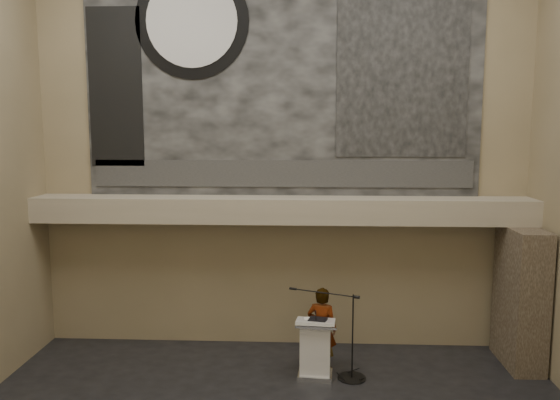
{
  "coord_description": "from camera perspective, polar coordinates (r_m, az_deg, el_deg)",
  "views": [
    {
      "loc": [
        0.49,
        -7.23,
        4.59
      ],
      "look_at": [
        0.0,
        3.2,
        3.2
      ],
      "focal_mm": 35.0,
      "sensor_mm": 36.0,
      "label": 1
    }
  ],
  "objects": [
    {
      "name": "wall_back",
      "position": [
        11.24,
        0.19,
        5.85
      ],
      "size": [
        10.0,
        0.02,
        8.5
      ],
      "primitive_type": "cube",
      "color": "#7C6D4E",
      "rests_on": "floor"
    },
    {
      "name": "wall_front",
      "position": [
        3.28,
        -5.91,
        1.62
      ],
      "size": [
        10.0,
        0.02,
        8.5
      ],
      "primitive_type": "cube",
      "color": "#7C6D4E",
      "rests_on": "floor"
    },
    {
      "name": "soffit",
      "position": [
        10.96,
        0.1,
        -1.02
      ],
      "size": [
        10.0,
        0.8,
        0.5
      ],
      "primitive_type": "cube",
      "color": "gray",
      "rests_on": "wall_back"
    },
    {
      "name": "sprinkler_left",
      "position": [
        11.15,
        -8.17,
        -2.41
      ],
      "size": [
        0.04,
        0.04,
        0.06
      ],
      "primitive_type": "cylinder",
      "color": "#B2893D",
      "rests_on": "soffit"
    },
    {
      "name": "sprinkler_right",
      "position": [
        11.04,
        10.0,
        -2.55
      ],
      "size": [
        0.04,
        0.04,
        0.06
      ],
      "primitive_type": "cylinder",
      "color": "#B2893D",
      "rests_on": "soffit"
    },
    {
      "name": "banner",
      "position": [
        11.26,
        0.19,
        13.24
      ],
      "size": [
        8.0,
        0.05,
        5.0
      ],
      "primitive_type": "cube",
      "color": "black",
      "rests_on": "wall_back"
    },
    {
      "name": "banner_text_strip",
      "position": [
        11.21,
        0.18,
        2.77
      ],
      "size": [
        7.76,
        0.02,
        0.55
      ],
      "primitive_type": "cube",
      "color": "#2B2B2B",
      "rests_on": "banner"
    },
    {
      "name": "banner_clock_rim",
      "position": [
        11.59,
        -9.21,
        17.98
      ],
      "size": [
        2.3,
        0.02,
        2.3
      ],
      "primitive_type": "cylinder",
      "rotation": [
        1.57,
        0.0,
        0.0
      ],
      "color": "black",
      "rests_on": "banner"
    },
    {
      "name": "banner_clock_face",
      "position": [
        11.57,
        -9.23,
        18.0
      ],
      "size": [
        1.84,
        0.02,
        1.84
      ],
      "primitive_type": "cylinder",
      "rotation": [
        1.57,
        0.0,
        0.0
      ],
      "color": "silver",
      "rests_on": "banner"
    },
    {
      "name": "banner_building_print",
      "position": [
        11.39,
        12.69,
        13.5
      ],
      "size": [
        2.6,
        0.02,
        3.6
      ],
      "primitive_type": "cube",
      "color": "black",
      "rests_on": "banner"
    },
    {
      "name": "banner_brick_print",
      "position": [
        11.85,
        -16.82,
        11.19
      ],
      "size": [
        1.1,
        0.02,
        3.2
      ],
      "primitive_type": "cube",
      "color": "black",
      "rests_on": "banner"
    },
    {
      "name": "stone_pier",
      "position": [
        11.64,
        23.83,
        -9.24
      ],
      "size": [
        0.6,
        1.4,
        2.7
      ],
      "primitive_type": "cube",
      "color": "#3E3226",
      "rests_on": "floor"
    },
    {
      "name": "lectern",
      "position": [
        10.43,
        3.72,
        -15.19
      ],
      "size": [
        0.74,
        0.56,
        1.13
      ],
      "rotation": [
        0.0,
        0.0,
        -0.09
      ],
      "color": "silver",
      "rests_on": "floor"
    },
    {
      "name": "binder",
      "position": [
        10.18,
        3.96,
        -12.37
      ],
      "size": [
        0.37,
        0.33,
        0.04
      ],
      "primitive_type": "cube",
      "rotation": [
        0.0,
        0.0,
        -0.26
      ],
      "color": "black",
      "rests_on": "lectern"
    },
    {
      "name": "papers",
      "position": [
        10.23,
        3.14,
        -12.36
      ],
      "size": [
        0.23,
        0.3,
        0.0
      ],
      "primitive_type": "cube",
      "rotation": [
        0.0,
        0.0,
        0.14
      ],
      "color": "white",
      "rests_on": "lectern"
    },
    {
      "name": "speaker_person",
      "position": [
        10.68,
        4.4,
        -13.23
      ],
      "size": [
        0.67,
        0.55,
        1.6
      ],
      "primitive_type": "imported",
      "rotation": [
        0.0,
        0.0,
        2.82
      ],
      "color": "white",
      "rests_on": "floor"
    },
    {
      "name": "mic_stand",
      "position": [
        10.56,
        7.29,
        -16.75
      ],
      "size": [
        1.42,
        0.73,
        1.6
      ],
      "rotation": [
        0.0,
        0.0,
        -0.38
      ],
      "color": "black",
      "rests_on": "floor"
    }
  ]
}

